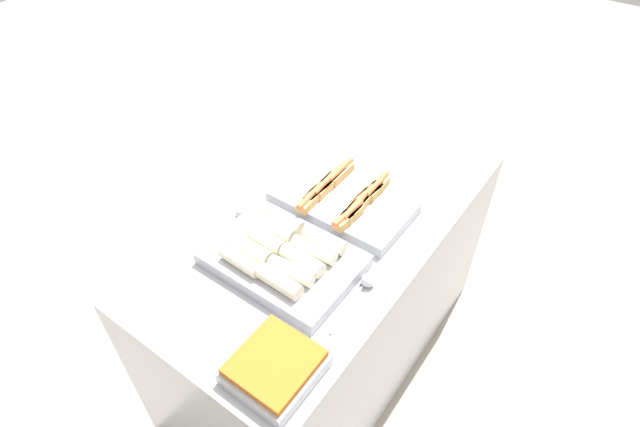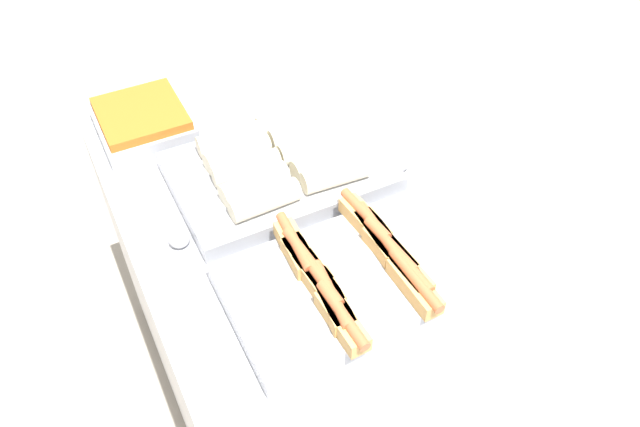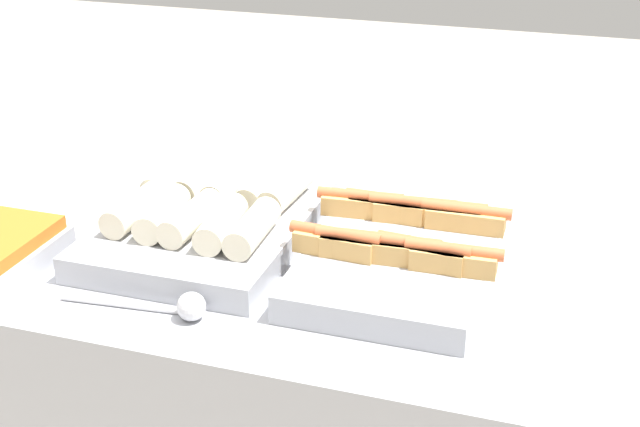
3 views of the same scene
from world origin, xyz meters
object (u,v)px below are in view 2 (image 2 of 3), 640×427
(tray_hotdogs, at_px, (354,276))
(tray_wraps, at_px, (280,168))
(tray_side_front, at_px, (143,122))
(serving_spoon_near, at_px, (176,233))
(serving_spoon_far, at_px, (396,158))

(tray_hotdogs, bearing_deg, tray_wraps, 179.94)
(tray_side_front, bearing_deg, serving_spoon_near, -5.81)
(tray_side_front, distance_m, serving_spoon_near, 0.41)
(tray_hotdogs, height_order, tray_wraps, tray_wraps)
(tray_wraps, xyz_separation_m, tray_side_front, (-0.34, -0.24, -0.01))
(tray_hotdogs, bearing_deg, tray_side_front, -161.03)
(tray_wraps, bearing_deg, serving_spoon_far, 75.31)
(serving_spoon_far, bearing_deg, serving_spoon_near, -90.28)
(tray_side_front, xyz_separation_m, serving_spoon_far, (0.41, 0.53, -0.02))
(tray_side_front, xyz_separation_m, serving_spoon_near, (0.41, -0.04, -0.02))
(tray_wraps, distance_m, serving_spoon_near, 0.30)
(tray_wraps, height_order, tray_side_front, tray_wraps)
(tray_hotdogs, height_order, serving_spoon_far, tray_hotdogs)
(serving_spoon_near, bearing_deg, tray_wraps, 104.13)
(tray_hotdogs, distance_m, tray_wraps, 0.37)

